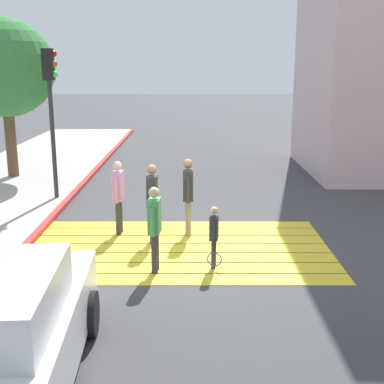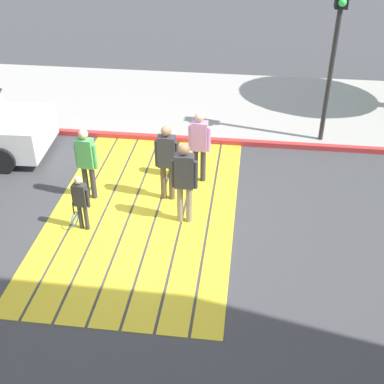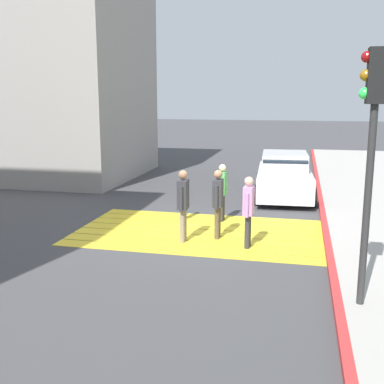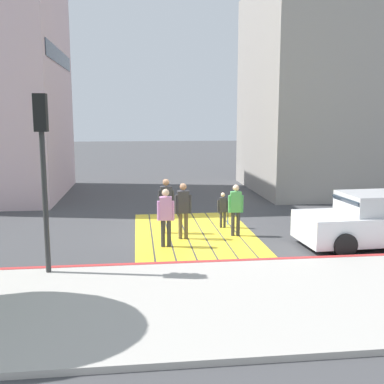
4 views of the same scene
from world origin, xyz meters
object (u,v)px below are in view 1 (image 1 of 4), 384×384
at_px(street_tree, 6,71).
at_px(pedestrian_teen_behind, 151,198).
at_px(pedestrian_adult_lead, 187,191).
at_px(traffic_light_corner, 50,94).
at_px(pedestrian_adult_side, 117,192).
at_px(pedestrian_child_with_racket, 213,234).
at_px(pedestrian_adult_trailing, 154,223).

height_order(street_tree, pedestrian_teen_behind, street_tree).
bearing_deg(pedestrian_teen_behind, pedestrian_adult_lead, 31.58).
relative_size(traffic_light_corner, pedestrian_adult_lead, 2.38).
height_order(pedestrian_adult_side, pedestrian_child_with_racket, pedestrian_adult_side).
bearing_deg(pedestrian_teen_behind, traffic_light_corner, 130.68).
height_order(pedestrian_adult_lead, pedestrian_adult_trailing, pedestrian_adult_lead).
relative_size(pedestrian_adult_trailing, pedestrian_adult_side, 0.97).
relative_size(pedestrian_adult_lead, pedestrian_teen_behind, 1.02).
bearing_deg(pedestrian_adult_trailing, pedestrian_adult_side, 113.62).
relative_size(street_tree, pedestrian_teen_behind, 3.05).
bearing_deg(street_tree, traffic_light_corner, -53.26).
height_order(pedestrian_adult_lead, pedestrian_adult_side, pedestrian_adult_lead).
distance_m(street_tree, pedestrian_adult_trailing, 9.99).
xyz_separation_m(pedestrian_adult_side, pedestrian_teen_behind, (0.82, -0.59, 0.02)).
bearing_deg(pedestrian_child_with_racket, street_tree, 129.29).
bearing_deg(traffic_light_corner, pedestrian_teen_behind, -49.32).
bearing_deg(traffic_light_corner, pedestrian_child_with_racket, -49.33).
distance_m(traffic_light_corner, pedestrian_adult_side, 4.17).
relative_size(pedestrian_adult_lead, pedestrian_adult_trailing, 1.08).
xyz_separation_m(street_tree, pedestrian_adult_trailing, (5.31, -8.03, -2.67)).
xyz_separation_m(pedestrian_adult_trailing, pedestrian_adult_side, (-0.99, 2.26, 0.03)).
xyz_separation_m(traffic_light_corner, pedestrian_teen_behind, (3.00, -3.50, -2.02)).
height_order(traffic_light_corner, pedestrian_adult_lead, traffic_light_corner).
bearing_deg(traffic_light_corner, street_tree, 126.74).
distance_m(street_tree, pedestrian_adult_side, 7.67).
relative_size(traffic_light_corner, pedestrian_adult_side, 2.49).
bearing_deg(pedestrian_child_with_racket, pedestrian_teen_behind, 130.65).
height_order(pedestrian_adult_trailing, pedestrian_adult_side, pedestrian_adult_side).
bearing_deg(pedestrian_adult_side, traffic_light_corner, 126.88).
xyz_separation_m(pedestrian_adult_lead, pedestrian_adult_side, (-1.59, 0.11, -0.05)).
xyz_separation_m(pedestrian_adult_side, pedestrian_child_with_racket, (2.10, -2.07, -0.31)).
distance_m(pedestrian_adult_side, pedestrian_child_with_racket, 2.97).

